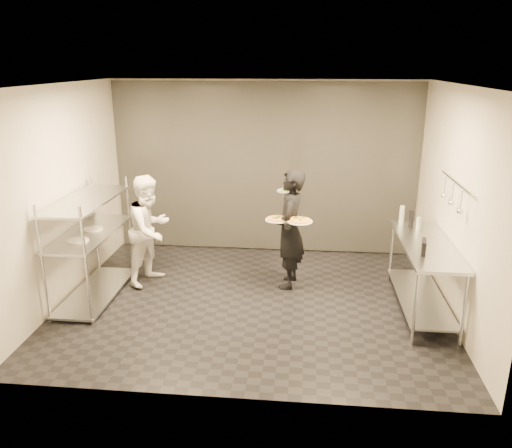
# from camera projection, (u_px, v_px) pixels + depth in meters

# --- Properties ---
(room_shell) EXTENTS (5.00, 4.00, 2.80)m
(room_shell) POSITION_uv_depth(u_px,v_px,m) (260.00, 180.00, 7.34)
(room_shell) COLOR black
(room_shell) RESTS_ON ground
(pass_rack) EXTENTS (0.60, 1.60, 1.50)m
(pass_rack) POSITION_uv_depth(u_px,v_px,m) (91.00, 243.00, 6.62)
(pass_rack) COLOR silver
(pass_rack) RESTS_ON ground
(prep_counter) EXTENTS (0.60, 1.80, 0.92)m
(prep_counter) POSITION_uv_depth(u_px,v_px,m) (424.00, 265.00, 6.26)
(prep_counter) COLOR silver
(prep_counter) RESTS_ON ground
(utensil_rail) EXTENTS (0.07, 1.20, 0.31)m
(utensil_rail) POSITION_uv_depth(u_px,v_px,m) (453.00, 195.00, 5.95)
(utensil_rail) COLOR silver
(utensil_rail) RESTS_ON room_shell
(waiter) EXTENTS (0.47, 0.65, 1.68)m
(waiter) POSITION_uv_depth(u_px,v_px,m) (290.00, 229.00, 6.91)
(waiter) COLOR black
(waiter) RESTS_ON ground
(chef) EXTENTS (0.84, 0.94, 1.57)m
(chef) POSITION_uv_depth(u_px,v_px,m) (150.00, 230.00, 7.06)
(chef) COLOR white
(chef) RESTS_ON ground
(pizza_plate_near) EXTENTS (0.32, 0.32, 0.05)m
(pizza_plate_near) POSITION_uv_depth(u_px,v_px,m) (277.00, 219.00, 6.71)
(pizza_plate_near) COLOR silver
(pizza_plate_near) RESTS_ON waiter
(pizza_plate_far) EXTENTS (0.35, 0.35, 0.05)m
(pizza_plate_far) POSITION_uv_depth(u_px,v_px,m) (299.00, 221.00, 6.62)
(pizza_plate_far) COLOR silver
(pizza_plate_far) RESTS_ON waiter
(salad_plate) EXTENTS (0.26, 0.26, 0.07)m
(salad_plate) POSITION_uv_depth(u_px,v_px,m) (286.00, 189.00, 7.01)
(salad_plate) COLOR silver
(salad_plate) RESTS_ON waiter
(pos_monitor) EXTENTS (0.09, 0.23, 0.16)m
(pos_monitor) POSITION_uv_depth(u_px,v_px,m) (424.00, 247.00, 5.81)
(pos_monitor) COLOR black
(pos_monitor) RESTS_ON prep_counter
(bottle_green) EXTENTS (0.07, 0.07, 0.24)m
(bottle_green) POSITION_uv_depth(u_px,v_px,m) (402.00, 214.00, 6.90)
(bottle_green) COLOR #98A698
(bottle_green) RESTS_ON prep_counter
(bottle_clear) EXTENTS (0.06, 0.06, 0.19)m
(bottle_clear) POSITION_uv_depth(u_px,v_px,m) (418.00, 224.00, 6.59)
(bottle_clear) COLOR #98A698
(bottle_clear) RESTS_ON prep_counter
(bottle_dark) EXTENTS (0.07, 0.07, 0.24)m
(bottle_dark) POSITION_uv_depth(u_px,v_px,m) (411.00, 219.00, 6.72)
(bottle_dark) COLOR black
(bottle_dark) RESTS_ON prep_counter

